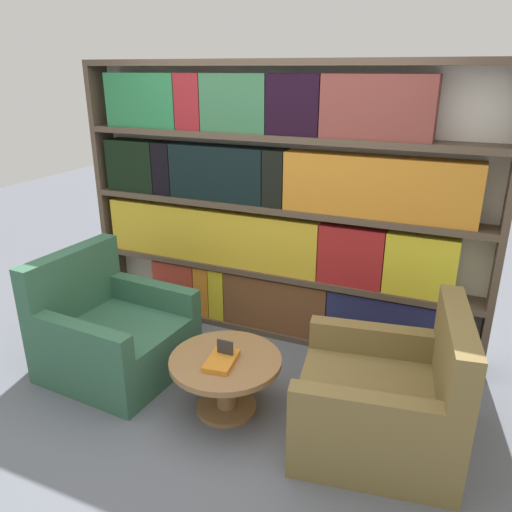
{
  "coord_description": "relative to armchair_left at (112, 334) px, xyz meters",
  "views": [
    {
      "loc": [
        1.43,
        -2.47,
        2.2
      ],
      "look_at": [
        0.11,
        0.56,
        0.95
      ],
      "focal_mm": 35.0,
      "sensor_mm": 36.0,
      "label": 1
    }
  ],
  "objects": [
    {
      "name": "coffee_table",
      "position": [
        1.03,
        -0.11,
        -0.0
      ],
      "size": [
        0.75,
        0.75,
        0.4
      ],
      "color": "olive",
      "rests_on": "ground_plane"
    },
    {
      "name": "bookshelf",
      "position": [
        0.91,
        1.06,
        0.82
      ],
      "size": [
        3.42,
        0.3,
        2.26
      ],
      "color": "silver",
      "rests_on": "ground_plane"
    },
    {
      "name": "ground_plane",
      "position": [
        0.92,
        -0.16,
        -0.29
      ],
      "size": [
        14.0,
        14.0,
        0.0
      ],
      "primitive_type": "plane",
      "color": "slate"
    },
    {
      "name": "armchair_left",
      "position": [
        0.0,
        0.0,
        0.0
      ],
      "size": [
        1.0,
        0.96,
        0.91
      ],
      "rotation": [
        0.0,
        0.0,
        1.51
      ],
      "color": "#336047",
      "rests_on": "ground_plane"
    },
    {
      "name": "stray_book",
      "position": [
        1.03,
        -0.17,
        0.13
      ],
      "size": [
        0.21,
        0.3,
        0.03
      ],
      "color": "orange",
      "rests_on": "coffee_table"
    },
    {
      "name": "armchair_right",
      "position": [
        2.06,
        0.01,
        0.0
      ],
      "size": [
        1.07,
        1.04,
        0.91
      ],
      "rotation": [
        0.0,
        0.0,
        -1.41
      ],
      "color": "olive",
      "rests_on": "ground_plane"
    },
    {
      "name": "table_sign",
      "position": [
        1.03,
        -0.11,
        0.17
      ],
      "size": [
        0.11,
        0.06,
        0.13
      ],
      "color": "black",
      "rests_on": "coffee_table"
    }
  ]
}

